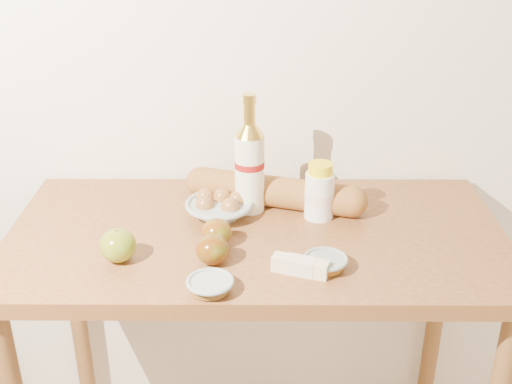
# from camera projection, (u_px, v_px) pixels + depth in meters

# --- Properties ---
(back_wall) EXTENTS (3.50, 0.02, 2.60)m
(back_wall) POSITION_uv_depth(u_px,v_px,m) (257.00, 35.00, 1.67)
(back_wall) COLOR white
(back_wall) RESTS_ON ground
(table) EXTENTS (1.20, 0.60, 0.90)m
(table) POSITION_uv_depth(u_px,v_px,m) (256.00, 274.00, 1.60)
(table) COLOR #965D30
(table) RESTS_ON ground
(bourbon_bottle) EXTENTS (0.09, 0.09, 0.31)m
(bourbon_bottle) POSITION_uv_depth(u_px,v_px,m) (250.00, 165.00, 1.60)
(bourbon_bottle) COLOR #F2E9CE
(bourbon_bottle) RESTS_ON table
(cream_bottle) EXTENTS (0.09, 0.09, 0.15)m
(cream_bottle) POSITION_uv_depth(u_px,v_px,m) (319.00, 193.00, 1.59)
(cream_bottle) COLOR white
(cream_bottle) RESTS_ON table
(egg_bowl) EXTENTS (0.20, 0.20, 0.06)m
(egg_bowl) POSITION_uv_depth(u_px,v_px,m) (220.00, 206.00, 1.61)
(egg_bowl) COLOR #96A49F
(egg_bowl) RESTS_ON table
(baguette) EXTENTS (0.49, 0.22, 0.08)m
(baguette) POSITION_uv_depth(u_px,v_px,m) (274.00, 191.00, 1.66)
(baguette) COLOR #A66E32
(baguette) RESTS_ON table
(apple_yellowgreen) EXTENTS (0.09, 0.09, 0.08)m
(apple_yellowgreen) POSITION_uv_depth(u_px,v_px,m) (118.00, 245.00, 1.42)
(apple_yellowgreen) COLOR olive
(apple_yellowgreen) RESTS_ON table
(apple_redgreen_front) EXTENTS (0.09, 0.09, 0.07)m
(apple_redgreen_front) POSITION_uv_depth(u_px,v_px,m) (213.00, 249.00, 1.41)
(apple_redgreen_front) COLOR maroon
(apple_redgreen_front) RESTS_ON table
(apple_redgreen_right) EXTENTS (0.08, 0.08, 0.07)m
(apple_redgreen_right) POSITION_uv_depth(u_px,v_px,m) (217.00, 232.00, 1.48)
(apple_redgreen_right) COLOR #991208
(apple_redgreen_right) RESTS_ON table
(sugar_bowl) EXTENTS (0.13, 0.13, 0.03)m
(sugar_bowl) POSITION_uv_depth(u_px,v_px,m) (210.00, 285.00, 1.32)
(sugar_bowl) COLOR #98A6A2
(sugar_bowl) RESTS_ON table
(syrup_bowl) EXTENTS (0.11, 0.11, 0.03)m
(syrup_bowl) POSITION_uv_depth(u_px,v_px,m) (325.00, 262.00, 1.39)
(syrup_bowl) COLOR gray
(syrup_bowl) RESTS_ON table
(butter_stick) EXTENTS (0.13, 0.07, 0.04)m
(butter_stick) POSITION_uv_depth(u_px,v_px,m) (300.00, 266.00, 1.38)
(butter_stick) COLOR beige
(butter_stick) RESTS_ON table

